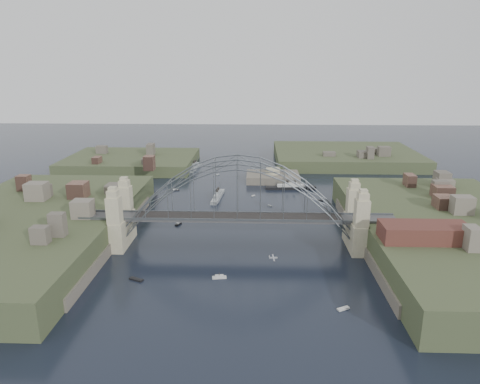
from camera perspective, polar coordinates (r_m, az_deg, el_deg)
name	(u,v)px	position (r m, az deg, el deg)	size (l,w,h in m)	color
ground	(238,246)	(120.83, -0.31, -6.96)	(500.00, 500.00, 0.00)	black
bridge	(238,203)	(116.52, -0.32, -1.38)	(84.00, 13.80, 24.60)	#444546
shore_west	(30,236)	(135.03, -25.52, -5.17)	(50.50, 90.00, 12.00)	#3C4628
shore_east	(452,242)	(131.03, 25.75, -5.84)	(50.50, 90.00, 12.00)	#3C4628
headland_nw	(132,165)	(219.53, -13.78, 3.39)	(60.00, 45.00, 9.00)	#3C4628
headland_ne	(345,160)	(230.38, 13.41, 4.07)	(70.00, 55.00, 9.50)	#3C4628
fort_island	(273,181)	(187.34, 4.24, 1.38)	(22.00, 16.00, 9.40)	#5C5549
wharf_shed	(424,232)	(111.19, 22.74, -4.85)	(20.00, 8.00, 4.00)	#592D26
finger_pier	(419,299)	(101.31, 22.18, -12.65)	(4.00, 22.00, 1.40)	#444546
naval_cruiser_near	(218,196)	(162.35, -2.89, -0.53)	(3.78, 17.28, 5.14)	#9AA0A3
naval_cruiser_far	(195,167)	(208.58, -5.85, 3.22)	(4.35, 16.96, 5.67)	#9AA0A3
ocean_liner	(291,187)	(175.00, 6.59, 0.61)	(19.84, 3.86, 4.84)	black
aeroplane	(273,258)	(96.92, 4.23, -8.46)	(1.84, 3.45, 0.50)	#B0B3B8
small_boat_a	(178,224)	(137.15, -8.00, -4.10)	(1.85, 2.71, 1.43)	silver
small_boat_b	(270,206)	(153.56, 3.88, -1.79)	(1.54, 1.44, 0.45)	silver
small_boat_c	(219,277)	(103.72, -2.69, -10.92)	(3.39, 1.53, 1.43)	silver
small_boat_d	(320,201)	(161.64, 10.33, -1.10)	(2.21, 1.46, 0.45)	silver
small_boat_e	(175,190)	(173.63, -8.37, 0.26)	(3.26, 1.99, 1.43)	silver
small_boat_f	(253,196)	(164.85, 1.72, -0.49)	(1.35, 1.49, 0.45)	silver
small_boat_g	(343,309)	(94.19, 13.20, -14.49)	(2.73, 2.00, 0.45)	silver
small_boat_h	(218,175)	(196.50, -2.89, 2.25)	(1.38, 2.04, 0.45)	silver
small_boat_i	(359,232)	(134.25, 15.17, -4.99)	(1.00, 2.45, 1.43)	silver
small_boat_j	(136,279)	(105.55, -13.26, -10.95)	(3.58, 2.45, 0.45)	silver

